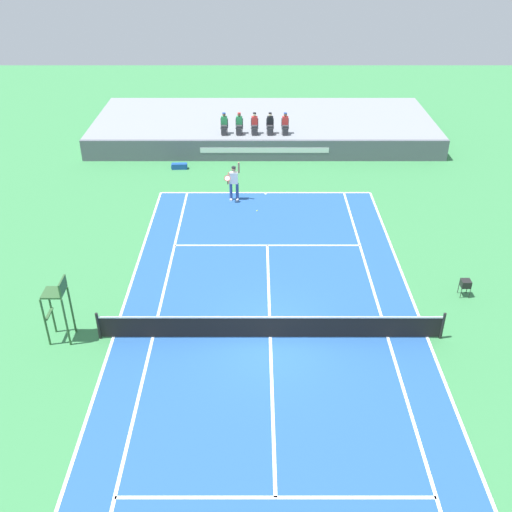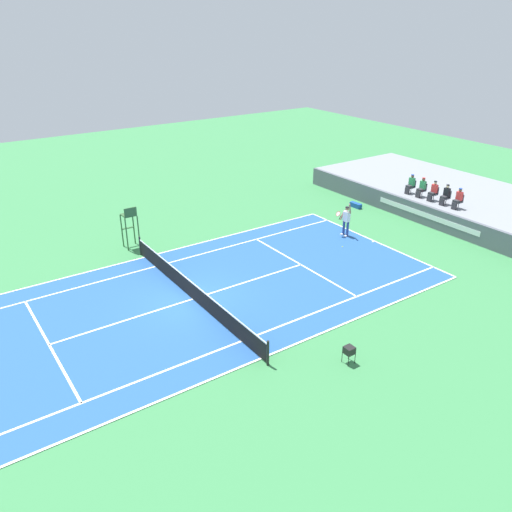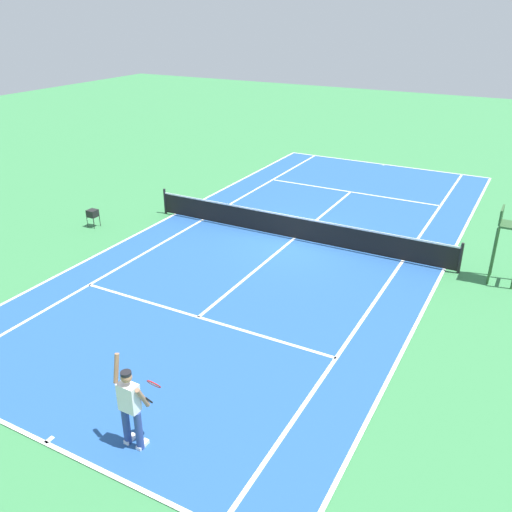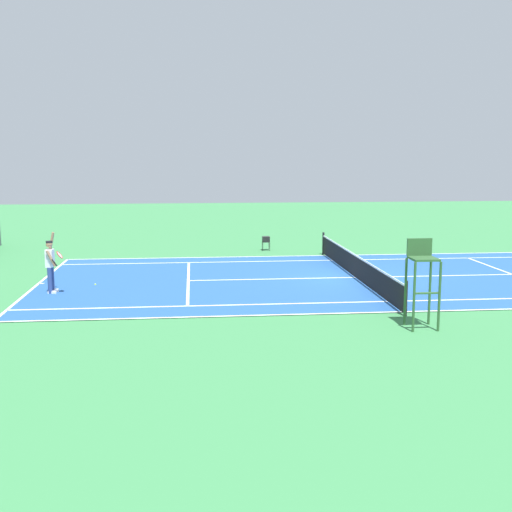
{
  "view_description": "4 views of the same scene",
  "coord_description": "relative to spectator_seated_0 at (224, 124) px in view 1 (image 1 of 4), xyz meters",
  "views": [
    {
      "loc": [
        -0.5,
        -15.88,
        13.0
      ],
      "look_at": [
        -0.48,
        3.88,
        1.0
      ],
      "focal_mm": 40.83,
      "sensor_mm": 36.0,
      "label": 1
    },
    {
      "loc": [
        18.56,
        -9.2,
        11.77
      ],
      "look_at": [
        -0.48,
        3.88,
        1.0
      ],
      "focal_mm": 35.97,
      "sensor_mm": 36.0,
      "label": 2
    },
    {
      "loc": [
        -7.66,
        17.19,
        8.01
      ],
      "look_at": [
        -0.48,
        3.88,
        1.0
      ],
      "focal_mm": 38.12,
      "sensor_mm": 36.0,
      "label": 3
    },
    {
      "loc": [
        -23.57,
        6.18,
        4.68
      ],
      "look_at": [
        -0.48,
        3.88,
        1.0
      ],
      "focal_mm": 44.46,
      "sensor_mm": 36.0,
      "label": 4
    }
  ],
  "objects": [
    {
      "name": "barrier_wall",
      "position": [
        2.38,
        -1.06,
        -1.24
      ],
      "size": [
        21.46,
        0.25,
        1.25
      ],
      "color": "#565B66",
      "rests_on": "ground"
    },
    {
      "name": "spectator_seated_0",
      "position": [
        0.0,
        0.0,
        0.0
      ],
      "size": [
        0.44,
        0.6,
        1.26
      ],
      "color": "#474C56",
      "rests_on": "bleacher_platform"
    },
    {
      "name": "ground_plane",
      "position": [
        2.38,
        -17.48,
        -1.86
      ],
      "size": [
        80.0,
        80.0,
        0.0
      ],
      "primitive_type": "plane",
      "color": "#387F47"
    },
    {
      "name": "tennis_player",
      "position": [
        0.76,
        -6.41,
        -0.87
      ],
      "size": [
        0.76,
        0.62,
        2.08
      ],
      "color": "navy",
      "rests_on": "ground"
    },
    {
      "name": "spectator_seated_4",
      "position": [
        3.6,
        0.0,
        0.0
      ],
      "size": [
        0.44,
        0.6,
        1.26
      ],
      "color": "#474C56",
      "rests_on": "bleacher_platform"
    },
    {
      "name": "umpire_chair",
      "position": [
        -4.79,
        -17.48,
        -0.3
      ],
      "size": [
        0.77,
        0.77,
        2.44
      ],
      "color": "#2D562D",
      "rests_on": "ground"
    },
    {
      "name": "ball_hopper",
      "position": [
        9.91,
        -14.9,
        -1.29
      ],
      "size": [
        0.36,
        0.36,
        0.7
      ],
      "color": "black",
      "rests_on": "ground"
    },
    {
      "name": "court",
      "position": [
        2.38,
        -17.48,
        -1.85
      ],
      "size": [
        11.08,
        23.88,
        0.03
      ],
      "color": "#235193",
      "rests_on": "ground"
    },
    {
      "name": "spectator_seated_1",
      "position": [
        0.89,
        0.0,
        0.0
      ],
      "size": [
        0.44,
        0.6,
        1.26
      ],
      "color": "#474C56",
      "rests_on": "bleacher_platform"
    },
    {
      "name": "bleacher_platform",
      "position": [
        2.38,
        3.28,
        -1.24
      ],
      "size": [
        21.46,
        8.44,
        1.25
      ],
      "primitive_type": "cube",
      "color": "gray",
      "rests_on": "ground"
    },
    {
      "name": "net",
      "position": [
        2.38,
        -17.48,
        -1.34
      ],
      "size": [
        11.98,
        0.1,
        1.07
      ],
      "color": "black",
      "rests_on": "ground"
    },
    {
      "name": "tennis_ball",
      "position": [
        1.93,
        -7.7,
        -1.83
      ],
      "size": [
        0.07,
        0.07,
        0.07
      ],
      "primitive_type": "sphere",
      "color": "#D1E533",
      "rests_on": "ground"
    },
    {
      "name": "spectator_seated_2",
      "position": [
        1.8,
        0.0,
        0.0
      ],
      "size": [
        0.44,
        0.6,
        1.26
      ],
      "color": "#474C56",
      "rests_on": "bleacher_platform"
    },
    {
      "name": "equipment_bag",
      "position": [
        -2.5,
        -2.33,
        -1.7
      ],
      "size": [
        0.91,
        0.36,
        0.32
      ],
      "color": "#194799",
      "rests_on": "ground"
    },
    {
      "name": "spectator_seated_3",
      "position": [
        2.71,
        0.0,
        0.0
      ],
      "size": [
        0.44,
        0.6,
        1.26
      ],
      "color": "#474C56",
      "rests_on": "bleacher_platform"
    }
  ]
}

